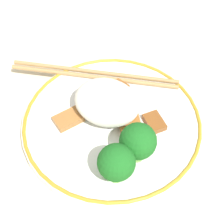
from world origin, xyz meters
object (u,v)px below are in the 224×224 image
at_px(broccoli_back_center, 138,142).
at_px(chopsticks, 94,74).
at_px(broccoli_back_left, 116,163).
at_px(plate, 112,124).

distance_m(broccoli_back_center, chopsticks, 0.15).
xyz_separation_m(broccoli_back_left, chopsticks, (-0.10, 0.14, -0.03)).
bearing_deg(plate, chopsticks, 132.04).
relative_size(broccoli_back_left, broccoli_back_center, 0.97).
xyz_separation_m(plate, broccoli_back_left, (0.04, -0.07, 0.04)).
bearing_deg(chopsticks, plate, -47.96).
relative_size(broccoli_back_center, chopsticks, 0.23).
bearing_deg(broccoli_back_left, chopsticks, 125.38).
distance_m(plate, broccoli_back_left, 0.09).
xyz_separation_m(broccoli_back_left, broccoli_back_center, (0.01, 0.04, 0.00)).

